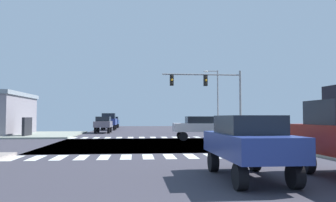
{
  "coord_description": "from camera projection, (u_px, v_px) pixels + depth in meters",
  "views": [
    {
      "loc": [
        -1.34,
        -22.94,
        1.83
      ],
      "look_at": [
        1.68,
        8.14,
        3.32
      ],
      "focal_mm": 36.02,
      "sensor_mm": 36.0,
      "label": 1
    }
  ],
  "objects": [
    {
      "name": "crosswalk_near",
      "position": [
        159.0,
        157.0,
        15.57
      ],
      "size": [
        13.5,
        2.0,
        0.01
      ],
      "color": "silver",
      "rests_on": "ground"
    },
    {
      "name": "sedan_outer_4",
      "position": [
        200.0,
        126.0,
        26.75
      ],
      "size": [
        4.3,
        1.8,
        1.88
      ],
      "rotation": [
        0.0,
        0.0,
        4.71
      ],
      "color": "black",
      "rests_on": "ground"
    },
    {
      "name": "sidewalk_corner_nw",
      "position": [
        18.0,
        135.0,
        33.53
      ],
      "size": [
        12.0,
        12.0,
        0.14
      ],
      "color": "gray",
      "rests_on": "ground"
    },
    {
      "name": "sedan_trailing_2",
      "position": [
        248.0,
        141.0,
        9.99
      ],
      "size": [
        1.8,
        4.3,
        1.88
      ],
      "color": "black",
      "rests_on": "ground"
    },
    {
      "name": "traffic_signal_mast",
      "position": [
        209.0,
        87.0,
        30.99
      ],
      "size": [
        7.39,
        0.55,
        6.14
      ],
      "color": "gray",
      "rests_on": "ground"
    },
    {
      "name": "crosswalk_far",
      "position": [
        147.0,
        137.0,
        30.08
      ],
      "size": [
        13.5,
        2.0,
        0.01
      ],
      "color": "silver",
      "rests_on": "ground"
    },
    {
      "name": "street_lamp",
      "position": [
        216.0,
        95.0,
        39.51
      ],
      "size": [
        1.78,
        0.32,
        7.33
      ],
      "color": "gray",
      "rests_on": "ground"
    },
    {
      "name": "pickup_queued_2",
      "position": [
        109.0,
        121.0,
        47.24
      ],
      "size": [
        2.0,
        5.1,
        2.35
      ],
      "rotation": [
        0.0,
        0.0,
        3.14
      ],
      "color": "black",
      "rests_on": "ground"
    },
    {
      "name": "sedan_middle_3",
      "position": [
        114.0,
        121.0,
        56.9
      ],
      "size": [
        1.8,
        4.3,
        1.88
      ],
      "rotation": [
        0.0,
        0.0,
        3.14
      ],
      "color": "black",
      "rests_on": "ground"
    },
    {
      "name": "sedan_crossing_1",
      "position": [
        103.0,
        123.0,
        38.73
      ],
      "size": [
        1.8,
        4.3,
        1.88
      ],
      "rotation": [
        0.0,
        0.0,
        3.14
      ],
      "color": "black",
      "rests_on": "ground"
    },
    {
      "name": "sidewalk_corner_ne",
      "position": [
        270.0,
        133.0,
        36.04
      ],
      "size": [
        12.0,
        12.0,
        0.14
      ],
      "color": "gray",
      "rests_on": "ground"
    },
    {
      "name": "ground",
      "position": [
        155.0,
        144.0,
        22.85
      ],
      "size": [
        90.0,
        90.0,
        0.05
      ],
      "color": "#37343E"
    }
  ]
}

